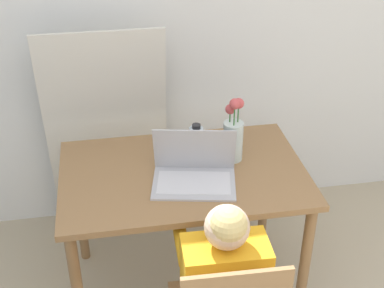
# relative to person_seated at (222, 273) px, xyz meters

# --- Properties ---
(wall_back) EXTENTS (6.40, 0.05, 2.50)m
(wall_back) POSITION_rel_person_seated_xyz_m (0.13, 1.28, 0.65)
(wall_back) COLOR white
(wall_back) RESTS_ON ground_plane
(dining_table) EXTENTS (1.12, 0.73, 0.73)m
(dining_table) POSITION_rel_person_seated_xyz_m (-0.06, 0.54, 0.03)
(dining_table) COLOR olive
(dining_table) RESTS_ON ground_plane
(person_seated) EXTENTS (0.34, 0.43, 0.97)m
(person_seated) POSITION_rel_person_seated_xyz_m (0.00, 0.00, 0.00)
(person_seated) COLOR orange
(person_seated) RESTS_ON ground_plane
(laptop) EXTENTS (0.41, 0.32, 0.25)m
(laptop) POSITION_rel_person_seated_xyz_m (-0.03, 0.46, 0.18)
(laptop) COLOR #B2B2B7
(laptop) RESTS_ON dining_table
(flower_vase) EXTENTS (0.09, 0.09, 0.33)m
(flower_vase) POSITION_rel_person_seated_xyz_m (0.18, 0.61, 0.25)
(flower_vase) COLOR silver
(flower_vase) RESTS_ON dining_table
(water_bottle) EXTENTS (0.07, 0.07, 0.19)m
(water_bottle) POSITION_rel_person_seated_xyz_m (0.01, 0.63, 0.21)
(water_bottle) COLOR silver
(water_bottle) RESTS_ON dining_table
(cardboard_panel) EXTENTS (0.66, 0.19, 1.24)m
(cardboard_panel) POSITION_rel_person_seated_xyz_m (-0.40, 1.13, 0.02)
(cardboard_panel) COLOR silver
(cardboard_panel) RESTS_ON ground_plane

